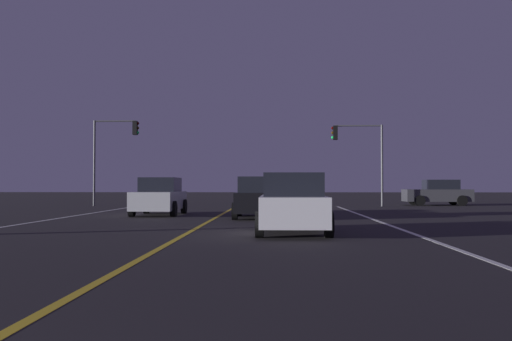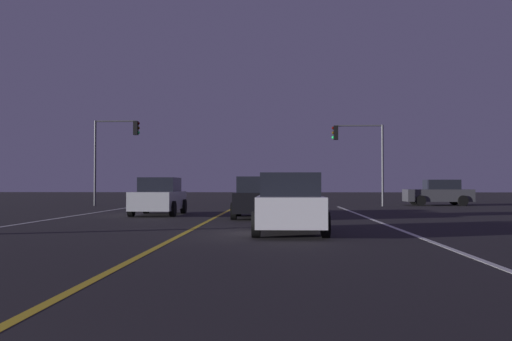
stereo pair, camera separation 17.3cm
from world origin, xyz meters
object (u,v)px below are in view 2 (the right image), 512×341
at_px(car_oncoming, 159,197).
at_px(car_ahead_far, 258,198).
at_px(car_lead_same_lane, 290,204).
at_px(car_crossing_side, 439,193).
at_px(traffic_light_near_left, 116,143).
at_px(traffic_light_near_right, 358,145).

distance_m(car_oncoming, car_ahead_far, 4.98).
height_order(car_ahead_far, car_lead_same_lane, same).
xyz_separation_m(car_crossing_side, traffic_light_near_left, (-21.13, -1.80, 3.28)).
bearing_deg(car_lead_same_lane, car_ahead_far, 9.11).
distance_m(car_lead_same_lane, traffic_light_near_left, 22.98).
xyz_separation_m(car_oncoming, car_ahead_far, (4.56, -1.99, 0.00)).
height_order(car_oncoming, traffic_light_near_left, traffic_light_near_left).
height_order(car_ahead_far, car_crossing_side, same).
height_order(car_lead_same_lane, traffic_light_near_left, traffic_light_near_left).
bearing_deg(car_oncoming, car_ahead_far, 66.40).
bearing_deg(car_lead_same_lane, car_crossing_side, -25.25).
bearing_deg(car_oncoming, traffic_light_near_left, -154.30).
xyz_separation_m(car_oncoming, traffic_light_near_right, (10.44, 10.61, 3.05)).
bearing_deg(traffic_light_near_right, car_lead_same_lane, 76.78).
bearing_deg(traffic_light_near_right, car_crossing_side, -162.12).
bearing_deg(traffic_light_near_left, car_ahead_far, -52.50).
bearing_deg(car_oncoming, car_lead_same_lane, 31.50).
bearing_deg(car_crossing_side, car_lead_same_lane, 64.75).
relative_size(car_lead_same_lane, traffic_light_near_right, 0.83).
bearing_deg(traffic_light_near_right, traffic_light_near_left, 0.00).
xyz_separation_m(car_lead_same_lane, car_crossing_side, (10.28, 21.79, 0.00)).
bearing_deg(car_oncoming, traffic_light_near_right, 135.45).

